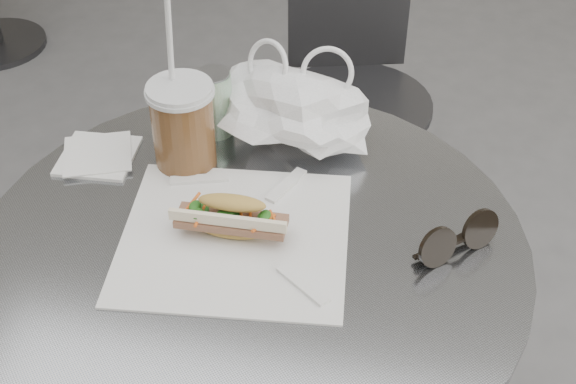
% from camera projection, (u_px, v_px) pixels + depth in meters
% --- Properties ---
extents(cafe_table, '(0.76, 0.76, 0.74)m').
position_uv_depth(cafe_table, '(256.00, 368.00, 1.27)').
color(cafe_table, slate).
rests_on(cafe_table, ground).
extents(chair_far, '(0.38, 0.41, 0.70)m').
position_uv_depth(chair_far, '(350.00, 137.00, 2.00)').
color(chair_far, '#2F2F32').
rests_on(chair_far, ground).
extents(sandwich_paper, '(0.35, 0.33, 0.00)m').
position_uv_depth(sandwich_paper, '(235.00, 237.00, 1.10)').
color(sandwich_paper, white).
rests_on(sandwich_paper, cafe_table).
extents(banh_mi, '(0.19, 0.08, 0.06)m').
position_uv_depth(banh_mi, '(232.00, 217.00, 1.08)').
color(banh_mi, gold).
rests_on(banh_mi, sandwich_paper).
extents(iced_coffee, '(0.10, 0.10, 0.29)m').
position_uv_depth(iced_coffee, '(183.00, 124.00, 1.19)').
color(iced_coffee, brown).
rests_on(iced_coffee, cafe_table).
extents(sunglasses, '(0.11, 0.11, 0.06)m').
position_uv_depth(sunglasses, '(457.00, 240.00, 1.07)').
color(sunglasses, black).
rests_on(sunglasses, cafe_table).
extents(plastic_bag, '(0.25, 0.21, 0.11)m').
position_uv_depth(plastic_bag, '(294.00, 109.00, 1.24)').
color(plastic_bag, white).
rests_on(plastic_bag, cafe_table).
extents(napkin_stack, '(0.13, 0.13, 0.01)m').
position_uv_depth(napkin_stack, '(98.00, 155.00, 1.24)').
color(napkin_stack, white).
rests_on(napkin_stack, cafe_table).
extents(drink_can, '(0.06, 0.06, 0.11)m').
position_uv_depth(drink_can, '(214.00, 103.00, 1.26)').
color(drink_can, '#63AA6E').
rests_on(drink_can, cafe_table).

